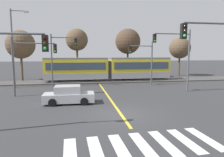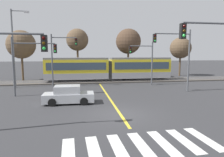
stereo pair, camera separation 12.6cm
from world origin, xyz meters
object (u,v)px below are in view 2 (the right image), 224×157
at_px(light_rail_tram, 109,68).
at_px(traffic_light_mid_right, 178,51).
at_px(traffic_light_far_left, 60,53).
at_px(traffic_light_far_right, 144,57).
at_px(bare_tree_west, 77,40).
at_px(bare_tree_east, 128,41).
at_px(bare_tree_far_east, 180,48).
at_px(sedan_crossing, 69,95).
at_px(traffic_light_near_left, 1,61).
at_px(street_lamp_west, 14,44).
at_px(traffic_light_mid_left, 29,58).
at_px(bare_tree_far_west, 21,45).
at_px(traffic_light_near_right, 217,53).

distance_m(light_rail_tram, traffic_light_mid_right, 11.31).
relative_size(traffic_light_far_left, traffic_light_mid_right, 0.97).
height_order(traffic_light_far_right, traffic_light_mid_right, traffic_light_mid_right).
xyz_separation_m(bare_tree_west, bare_tree_east, (8.57, 0.33, -0.13)).
height_order(traffic_light_far_left, bare_tree_far_east, bare_tree_far_east).
xyz_separation_m(light_rail_tram, sedan_crossing, (-5.33, -12.50, -1.35)).
relative_size(traffic_light_near_left, street_lamp_west, 0.61).
xyz_separation_m(sedan_crossing, traffic_light_mid_left, (-3.90, 3.70, 3.09)).
bearing_deg(traffic_light_mid_right, traffic_light_far_left, 156.48).
bearing_deg(bare_tree_west, bare_tree_far_west, -178.61).
bearing_deg(traffic_light_far_left, bare_tree_west, 74.23).
height_order(traffic_light_mid_right, bare_tree_far_west, bare_tree_far_west).
bearing_deg(sedan_crossing, bare_tree_west, 87.47).
bearing_deg(traffic_light_far_right, street_lamp_west, 176.71).
bearing_deg(street_lamp_west, traffic_light_far_right, -3.29).
height_order(street_lamp_west, bare_tree_west, street_lamp_west).
bearing_deg(traffic_light_far_left, bare_tree_far_west, 131.84).
bearing_deg(light_rail_tram, bare_tree_east, 46.36).
distance_m(street_lamp_west, bare_tree_west, 10.36).
bearing_deg(bare_tree_far_east, traffic_light_near_right, -113.49).
xyz_separation_m(street_lamp_west, bare_tree_far_west, (-1.05, 6.84, 0.23)).
distance_m(light_rail_tram, bare_tree_west, 7.39).
height_order(traffic_light_far_right, bare_tree_west, bare_tree_west).
xyz_separation_m(traffic_light_mid_left, traffic_light_far_left, (2.52, 5.18, 0.51)).
distance_m(traffic_light_mid_left, traffic_light_far_right, 14.09).
height_order(traffic_light_far_right, bare_tree_far_west, bare_tree_far_west).
distance_m(traffic_light_far_left, bare_tree_east, 13.34).
height_order(traffic_light_far_left, bare_tree_west, bare_tree_west).
height_order(sedan_crossing, traffic_light_mid_right, traffic_light_mid_right).
distance_m(traffic_light_near_right, street_lamp_west, 22.09).
xyz_separation_m(traffic_light_far_left, street_lamp_west, (-5.42, 0.39, 1.03)).
height_order(traffic_light_near_right, bare_tree_far_west, bare_tree_far_west).
bearing_deg(bare_tree_far_west, traffic_light_far_left, -48.16).
bearing_deg(traffic_light_far_right, bare_tree_east, 90.71).
bearing_deg(traffic_light_mid_left, sedan_crossing, -43.49).
bearing_deg(bare_tree_far_east, bare_tree_far_west, -175.60).
distance_m(light_rail_tram, traffic_light_near_left, 20.08).
height_order(light_rail_tram, traffic_light_near_left, traffic_light_near_left).
xyz_separation_m(street_lamp_west, bare_tree_far_east, (26.56, 8.96, -0.12)).
bearing_deg(bare_tree_far_west, bare_tree_east, 1.80).
bearing_deg(traffic_light_mid_right, street_lamp_west, 161.87).
xyz_separation_m(street_lamp_west, bare_tree_east, (16.10, 7.37, 0.91)).
bearing_deg(traffic_light_mid_left, traffic_light_near_left, -85.12).
xyz_separation_m(traffic_light_mid_left, bare_tree_west, (4.62, 12.62, 2.59)).
bearing_deg(bare_tree_far_west, traffic_light_mid_left, -72.35).
relative_size(traffic_light_mid_left, traffic_light_near_left, 0.99).
distance_m(traffic_light_near_right, bare_tree_far_east, 26.23).
bearing_deg(bare_tree_far_west, traffic_light_mid_right, -33.57).
xyz_separation_m(light_rail_tram, bare_tree_far_east, (14.42, 5.73, 3.16)).
xyz_separation_m(light_rail_tram, traffic_light_near_left, (-8.44, -18.14, 1.74)).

